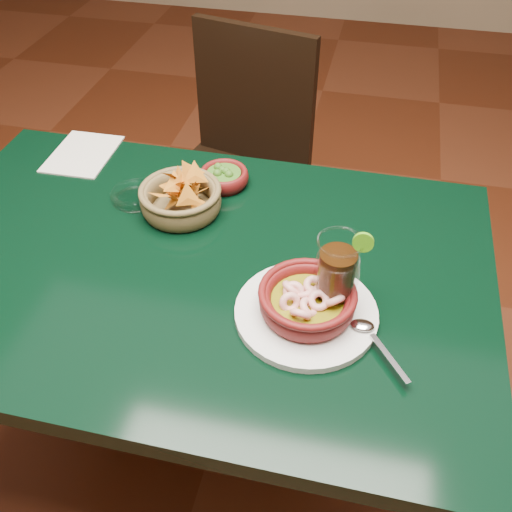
% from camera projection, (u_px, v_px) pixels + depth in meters
% --- Properties ---
extents(ground, '(7.00, 7.00, 0.00)m').
position_uv_depth(ground, '(211.00, 450.00, 1.65)').
color(ground, '#471C0C').
rests_on(ground, ground).
extents(dining_table, '(1.20, 0.80, 0.75)m').
position_uv_depth(dining_table, '(194.00, 295.00, 1.22)').
color(dining_table, black).
rests_on(dining_table, ground).
extents(dining_chair, '(0.51, 0.51, 0.92)m').
position_uv_depth(dining_chair, '(237.00, 167.00, 1.84)').
color(dining_chair, black).
rests_on(dining_chair, ground).
extents(shrimp_plate, '(0.32, 0.26, 0.08)m').
position_uv_depth(shrimp_plate, '(307.00, 304.00, 1.02)').
color(shrimp_plate, silver).
rests_on(shrimp_plate, dining_table).
extents(chip_basket, '(0.21, 0.21, 0.13)m').
position_uv_depth(chip_basket, '(181.00, 199.00, 1.25)').
color(chip_basket, brown).
rests_on(chip_basket, dining_table).
extents(guacamole_ramekin, '(0.13, 0.13, 0.05)m').
position_uv_depth(guacamole_ramekin, '(224.00, 177.00, 1.33)').
color(guacamole_ramekin, '#550F0E').
rests_on(guacamole_ramekin, dining_table).
extents(cola_drink, '(0.16, 0.16, 0.19)m').
position_uv_depth(cola_drink, '(336.00, 277.00, 1.00)').
color(cola_drink, white).
rests_on(cola_drink, dining_table).
extents(glass_ashtray, '(0.12, 0.12, 0.03)m').
position_uv_depth(glass_ashtray, '(135.00, 196.00, 1.29)').
color(glass_ashtray, white).
rests_on(glass_ashtray, dining_table).
extents(paper_menu, '(0.15, 0.20, 0.00)m').
position_uv_depth(paper_menu, '(83.00, 154.00, 1.44)').
color(paper_menu, beige).
rests_on(paper_menu, dining_table).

